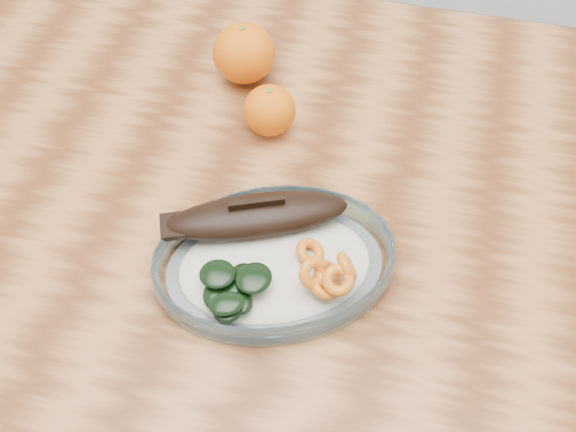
{
  "coord_description": "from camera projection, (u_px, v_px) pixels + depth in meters",
  "views": [
    {
      "loc": [
        0.21,
        -0.53,
        1.39
      ],
      "look_at": [
        0.1,
        -0.05,
        0.77
      ],
      "focal_mm": 45.0,
      "sensor_mm": 36.0,
      "label": 1
    }
  ],
  "objects": [
    {
      "name": "orange_right",
      "position": [
        269.0,
        110.0,
        0.88
      ],
      "size": [
        0.06,
        0.06,
        0.06
      ],
      "primitive_type": "sphere",
      "color": "#FA6305",
      "rests_on": "dining_table"
    },
    {
      "name": "dining_table",
      "position": [
        225.0,
        231.0,
        0.93
      ],
      "size": [
        1.2,
        0.8,
        0.75
      ],
      "color": "brown",
      "rests_on": "ground"
    },
    {
      "name": "ground",
      "position": [
        247.0,
        431.0,
        1.44
      ],
      "size": [
        3.0,
        3.0,
        0.0
      ],
      "primitive_type": "plane",
      "color": "slate",
      "rests_on": "ground"
    },
    {
      "name": "plated_meal",
      "position": [
        274.0,
        259.0,
        0.76
      ],
      "size": [
        0.61,
        0.61,
        0.08
      ],
      "rotation": [
        0.0,
        0.0,
        0.41
      ],
      "color": "white",
      "rests_on": "dining_table"
    },
    {
      "name": "orange_left",
      "position": [
        244.0,
        53.0,
        0.93
      ],
      "size": [
        0.08,
        0.08,
        0.08
      ],
      "primitive_type": "sphere",
      "color": "#FA6305",
      "rests_on": "dining_table"
    }
  ]
}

